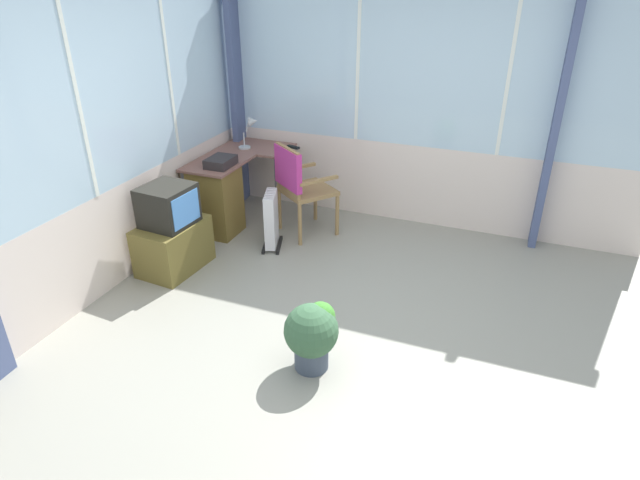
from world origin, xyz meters
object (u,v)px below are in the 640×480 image
(desk_lamp, at_px, (251,127))
(desk, at_px, (218,195))
(paper_tray, at_px, (221,162))
(wooden_armchair, at_px, (297,180))
(space_heater, at_px, (272,219))
(potted_plant, at_px, (312,332))
(tv_remote, at_px, (293,147))
(tv_on_stand, at_px, (172,233))

(desk_lamp, bearing_deg, desk, 173.05)
(desk, height_order, desk_lamp, desk_lamp)
(desk, bearing_deg, paper_tray, -109.14)
(desk, height_order, wooden_armchair, wooden_armchair)
(wooden_armchair, height_order, space_heater, wooden_armchair)
(wooden_armchair, bearing_deg, desk_lamp, 58.53)
(paper_tray, bearing_deg, desk, 70.86)
(potted_plant, bearing_deg, paper_tray, 45.36)
(tv_remote, distance_m, space_heater, 1.00)
(desk, relative_size, tv_remote, 8.15)
(desk_lamp, bearing_deg, paper_tray, -179.05)
(wooden_armchair, relative_size, tv_on_stand, 1.17)
(desk, height_order, paper_tray, paper_tray)
(desk_lamp, xyz_separation_m, wooden_armchair, (-0.44, -0.73, -0.35))
(desk, distance_m, tv_on_stand, 0.85)
(desk, distance_m, space_heater, 0.68)
(desk_lamp, bearing_deg, wooden_armchair, -121.47)
(paper_tray, height_order, potted_plant, paper_tray)
(desk_lamp, xyz_separation_m, tv_remote, (0.12, -0.44, -0.21))
(desk_lamp, bearing_deg, tv_remote, -74.44)
(tv_on_stand, bearing_deg, desk, 1.79)
(desk_lamp, height_order, wooden_armchair, desk_lamp)
(desk, relative_size, tv_on_stand, 1.50)
(desk, xyz_separation_m, tv_remote, (0.77, -0.52, 0.35))
(wooden_armchair, bearing_deg, tv_on_stand, 143.47)
(desk, relative_size, desk_lamp, 3.60)
(desk, relative_size, space_heater, 2.14)
(tv_remote, bearing_deg, desk_lamp, 122.27)
(wooden_armchair, bearing_deg, desk, 104.08)
(desk, bearing_deg, wooden_armchair, -75.92)
(desk, height_order, tv_remote, tv_remote)
(tv_on_stand, bearing_deg, paper_tray, -4.44)
(desk, distance_m, tv_remote, 0.99)
(space_heater, height_order, potted_plant, space_heater)
(space_heater, bearing_deg, potted_plant, -145.36)
(desk_lamp, height_order, tv_remote, desk_lamp)
(paper_tray, bearing_deg, space_heater, -97.92)
(paper_tray, bearing_deg, tv_remote, -28.28)
(desk, bearing_deg, potted_plant, -133.66)
(tv_remote, relative_size, tv_on_stand, 0.18)
(wooden_armchair, bearing_deg, potted_plant, -153.46)
(paper_tray, distance_m, space_heater, 0.76)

